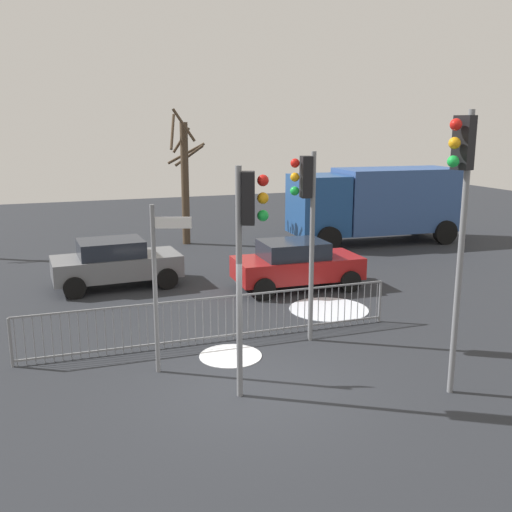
# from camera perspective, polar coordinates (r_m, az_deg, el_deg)

# --- Properties ---
(ground_plane) EXTENTS (60.00, 60.00, 0.00)m
(ground_plane) POSITION_cam_1_polar(r_m,az_deg,el_deg) (11.25, -0.30, -12.88)
(ground_plane) COLOR #26282D
(traffic_light_rear_left) EXTENTS (0.54, 0.38, 4.19)m
(traffic_light_rear_left) POSITION_cam_1_polar(r_m,az_deg,el_deg) (10.03, -0.85, 2.47)
(traffic_light_rear_left) COLOR slate
(traffic_light_rear_left) RESTS_ON ground
(traffic_light_rear_right) EXTENTS (0.56, 0.35, 4.31)m
(traffic_light_rear_right) POSITION_cam_1_polar(r_m,az_deg,el_deg) (12.85, 4.95, 5.06)
(traffic_light_rear_right) COLOR slate
(traffic_light_rear_right) RESTS_ON ground
(traffic_light_foreground_right) EXTENTS (0.55, 0.37, 5.12)m
(traffic_light_foreground_right) POSITION_cam_1_polar(r_m,az_deg,el_deg) (10.60, 19.42, 5.90)
(traffic_light_foreground_right) COLOR slate
(traffic_light_foreground_right) RESTS_ON ground
(direction_sign_post) EXTENTS (0.75, 0.31, 3.39)m
(direction_sign_post) POSITION_cam_1_polar(r_m,az_deg,el_deg) (11.49, -9.60, -2.44)
(direction_sign_post) COLOR slate
(direction_sign_post) RESTS_ON ground
(pedestrian_guard_railing) EXTENTS (8.67, 0.17, 1.07)m
(pedestrian_guard_railing) POSITION_cam_1_polar(r_m,az_deg,el_deg) (13.34, -4.09, -6.16)
(pedestrian_guard_railing) COLOR slate
(pedestrian_guard_railing) RESTS_ON ground
(car_red_far) EXTENTS (3.86, 2.03, 1.47)m
(car_red_far) POSITION_cam_1_polar(r_m,az_deg,el_deg) (17.63, 3.96, -0.76)
(car_red_far) COLOR maroon
(car_red_far) RESTS_ON ground
(car_grey_mid) EXTENTS (3.87, 2.06, 1.47)m
(car_grey_mid) POSITION_cam_1_polar(r_m,az_deg,el_deg) (18.28, -13.61, -0.60)
(car_grey_mid) COLOR slate
(car_grey_mid) RESTS_ON ground
(delivery_truck) EXTENTS (7.18, 3.07, 3.10)m
(delivery_truck) POSITION_cam_1_polar(r_m,az_deg,el_deg) (24.96, 11.68, 5.25)
(delivery_truck) COLOR #33518C
(delivery_truck) RESTS_ON ground
(bare_tree_centre) EXTENTS (1.67, 1.59, 5.51)m
(bare_tree_centre) POSITION_cam_1_polar(r_m,az_deg,el_deg) (24.26, -7.00, 7.63)
(bare_tree_centre) COLOR #473828
(bare_tree_centre) RESTS_ON ground
(snow_patch_kerb) EXTENTS (1.35, 1.35, 0.01)m
(snow_patch_kerb) POSITION_cam_1_polar(r_m,az_deg,el_deg) (12.72, -2.51, -9.73)
(snow_patch_kerb) COLOR white
(snow_patch_kerb) RESTS_ON ground
(snow_patch_island) EXTENTS (2.14, 2.14, 0.01)m
(snow_patch_island) POSITION_cam_1_polar(r_m,az_deg,el_deg) (15.89, 7.14, -5.18)
(snow_patch_island) COLOR silver
(snow_patch_island) RESTS_ON ground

